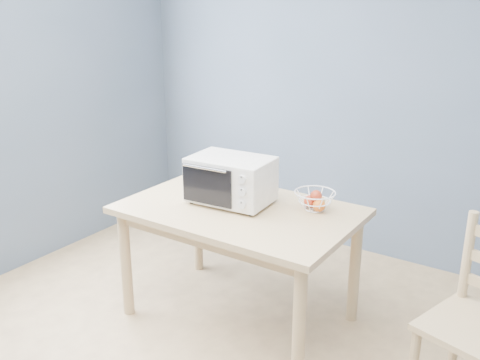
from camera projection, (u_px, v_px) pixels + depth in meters
The scene contains 4 objects.
room at pixel (166, 161), 2.25m from camera, with size 4.01×4.51×2.61m.
dining_table at pixel (239, 223), 3.27m from camera, with size 1.40×0.90×0.75m.
toaster_oven at pixel (228, 179), 3.28m from camera, with size 0.52×0.40×0.29m.
fruit_basket at pixel (316, 200), 3.19m from camera, with size 0.26×0.26×0.13m.
Camera 1 is at (1.46, -1.63, 1.93)m, focal length 40.00 mm.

